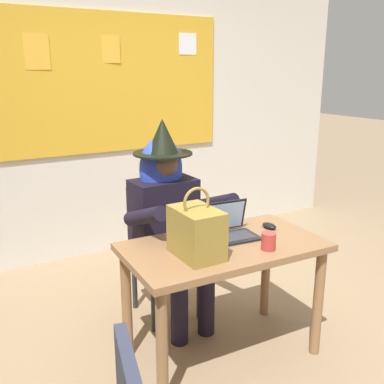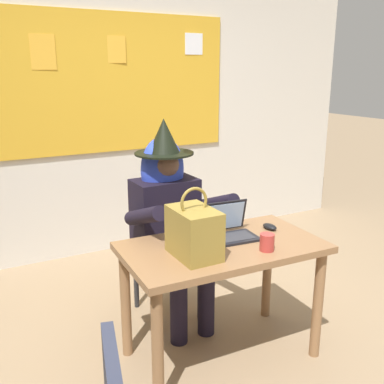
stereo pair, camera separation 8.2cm
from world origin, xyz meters
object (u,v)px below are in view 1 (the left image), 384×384
laptop (229,229)px  handbag (196,232)px  chair_at_desk (161,242)px  person_costumed (168,210)px  computer_mouse (269,226)px  coffee_mug (269,241)px  desk_main (224,262)px

laptop → handbag: (-0.31, -0.15, 0.09)m
chair_at_desk → person_costumed: bearing=1.3°
person_costumed → handbag: bearing=-14.9°
handbag → chair_at_desk: bearing=78.6°
chair_at_desk → computer_mouse: (0.46, -0.61, 0.23)m
chair_at_desk → laptop: bearing=17.0°
chair_at_desk → computer_mouse: size_ratio=8.65×
handbag → coffee_mug: handbag is taller
desk_main → person_costumed: (-0.07, 0.55, 0.17)m
chair_at_desk → desk_main: bearing=7.8°
desk_main → coffee_mug: bearing=-48.8°
laptop → handbag: size_ratio=0.85×
computer_mouse → person_costumed: bearing=128.0°
coffee_mug → computer_mouse: bearing=49.3°
person_costumed → computer_mouse: 0.67m
computer_mouse → coffee_mug: 0.34m
coffee_mug → laptop: bearing=105.4°
desk_main → chair_at_desk: 0.69m
coffee_mug → person_costumed: bearing=107.8°
computer_mouse → laptop: bearing=171.5°
computer_mouse → handbag: handbag is taller
desk_main → coffee_mug: size_ratio=12.16×
computer_mouse → handbag: 0.63m
chair_at_desk → coffee_mug: 0.93m
computer_mouse → handbag: bearing=-173.2°
handbag → computer_mouse: bearing=12.3°
chair_at_desk → handbag: bearing=-9.6°
desk_main → person_costumed: size_ratio=0.84×
chair_at_desk → coffee_mug: bearing=17.1°
desk_main → handbag: size_ratio=3.06×
chair_at_desk → handbag: handbag is taller
chair_at_desk → laptop: size_ratio=2.81×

